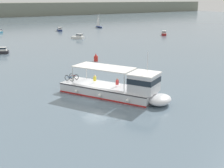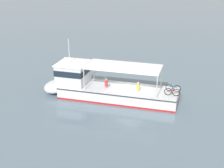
{
  "view_description": "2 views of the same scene",
  "coord_description": "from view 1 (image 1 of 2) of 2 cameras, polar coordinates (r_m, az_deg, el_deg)",
  "views": [
    {
      "loc": [
        -16.26,
        -26.51,
        10.4
      ],
      "look_at": [
        1.66,
        -1.01,
        1.4
      ],
      "focal_mm": 47.58,
      "sensor_mm": 36.0,
      "label": 1
    },
    {
      "loc": [
        22.47,
        17.17,
        12.35
      ],
      "look_at": [
        1.66,
        -1.01,
        1.4
      ],
      "focal_mm": 52.14,
      "sensor_mm": 36.0,
      "label": 2
    }
  ],
  "objects": [
    {
      "name": "ground_plane",
      "position": [
        32.79,
        -3.39,
        -2.41
      ],
      "size": [
        400.0,
        400.0,
        0.0
      ],
      "primitive_type": "plane",
      "color": "slate"
    },
    {
      "name": "ferry_main",
      "position": [
        32.08,
        1.58,
        -0.91
      ],
      "size": [
        8.2,
        12.82,
        5.32
      ],
      "color": "silver",
      "rests_on": "ground"
    },
    {
      "name": "motorboat_horizon_east",
      "position": [
        81.27,
        -6.47,
        9.04
      ],
      "size": [
        2.9,
        3.78,
        1.26
      ],
      "color": "white",
      "rests_on": "ground"
    },
    {
      "name": "motorboat_horizon_west",
      "position": [
        101.54,
        -10.05,
        10.3
      ],
      "size": [
        2.26,
        3.82,
        1.26
      ],
      "color": "navy",
      "rests_on": "ground"
    },
    {
      "name": "sailboat_off_bow",
      "position": [
        112.06,
        -2.52,
        11.04
      ],
      "size": [
        1.69,
        4.88,
        5.4
      ],
      "color": "navy",
      "rests_on": "ground"
    },
    {
      "name": "motorboat_far_right",
      "position": [
        89.94,
        9.95,
        9.58
      ],
      "size": [
        3.39,
        3.54,
        1.26
      ],
      "color": "maroon",
      "rests_on": "ground"
    },
    {
      "name": "motorboat_mid_channel",
      "position": [
        62.29,
        -20.68,
        5.97
      ],
      "size": [
        3.8,
        2.76,
        1.26
      ],
      "color": "#232328",
      "rests_on": "ground"
    },
    {
      "name": "channel_buoy",
      "position": [
        51.22,
        -3.12,
        5.01
      ],
      "size": [
        0.7,
        0.7,
        1.4
      ],
      "color": "red",
      "rests_on": "ground"
    }
  ]
}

